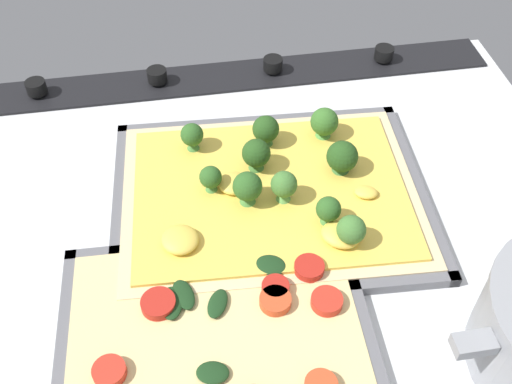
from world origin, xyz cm
name	(u,v)px	position (x,y,z in cm)	size (l,w,h in cm)	color
ground_plane	(247,243)	(0.00, 0.00, -1.50)	(83.60, 65.70, 3.00)	silver
stove_control_panel	(216,76)	(0.00, -29.35, 0.55)	(80.26, 7.00, 2.60)	black
baking_tray_front	(270,199)	(-3.50, -4.65, 0.36)	(38.17, 30.30, 1.30)	slate
broccoli_pizza	(274,188)	(-3.93, -4.87, 1.88)	(35.64, 27.76, 5.60)	beige
baking_tray_back	(217,342)	(4.96, 12.91, 0.38)	(31.34, 25.93, 1.30)	slate
veggie_pizza_back	(221,337)	(4.52, 12.84, 1.10)	(28.86, 23.45, 1.90)	#E5C984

